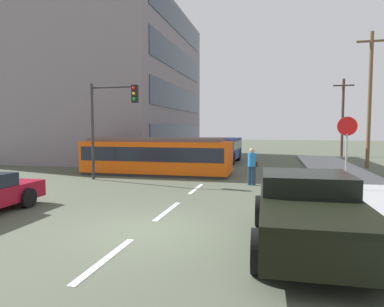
{
  "coord_description": "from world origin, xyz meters",
  "views": [
    {
      "loc": [
        3.15,
        -7.94,
        2.55
      ],
      "look_at": [
        -0.93,
        9.14,
        1.26
      ],
      "focal_mm": 32.0,
      "sensor_mm": 36.0,
      "label": 1
    }
  ],
  "objects_px": {
    "traffic_light_mast": "(110,113)",
    "utility_pole_far": "(343,116)",
    "stop_sign": "(347,137)",
    "pedestrian_crossing": "(252,164)",
    "pickup_truck_parked": "(308,211)",
    "city_bus": "(221,149)",
    "streetcar_tram": "(157,155)",
    "utility_pole_mid": "(370,98)"
  },
  "relations": [
    {
      "from": "pickup_truck_parked",
      "to": "utility_pole_far",
      "type": "distance_m",
      "value": 26.81
    },
    {
      "from": "utility_pole_mid",
      "to": "traffic_light_mast",
      "type": "bearing_deg",
      "value": -147.85
    },
    {
      "from": "pedestrian_crossing",
      "to": "traffic_light_mast",
      "type": "distance_m",
      "value": 7.26
    },
    {
      "from": "pickup_truck_parked",
      "to": "city_bus",
      "type": "bearing_deg",
      "value": 104.37
    },
    {
      "from": "city_bus",
      "to": "traffic_light_mast",
      "type": "relative_size",
      "value": 1.12
    },
    {
      "from": "pickup_truck_parked",
      "to": "stop_sign",
      "type": "relative_size",
      "value": 1.75
    },
    {
      "from": "streetcar_tram",
      "to": "utility_pole_far",
      "type": "relative_size",
      "value": 1.16
    },
    {
      "from": "pedestrian_crossing",
      "to": "city_bus",
      "type": "bearing_deg",
      "value": 106.38
    },
    {
      "from": "streetcar_tram",
      "to": "stop_sign",
      "type": "height_order",
      "value": "stop_sign"
    },
    {
      "from": "traffic_light_mast",
      "to": "pickup_truck_parked",
      "type": "bearing_deg",
      "value": -42.74
    },
    {
      "from": "streetcar_tram",
      "to": "utility_pole_mid",
      "type": "xyz_separation_m",
      "value": [
        12.2,
        6.12,
        3.45
      ]
    },
    {
      "from": "pickup_truck_parked",
      "to": "stop_sign",
      "type": "distance_m",
      "value": 7.61
    },
    {
      "from": "traffic_light_mast",
      "to": "utility_pole_far",
      "type": "relative_size",
      "value": 0.68
    },
    {
      "from": "pedestrian_crossing",
      "to": "stop_sign",
      "type": "height_order",
      "value": "stop_sign"
    },
    {
      "from": "stop_sign",
      "to": "traffic_light_mast",
      "type": "distance_m",
      "value": 10.72
    },
    {
      "from": "pickup_truck_parked",
      "to": "utility_pole_mid",
      "type": "distance_m",
      "value": 17.68
    },
    {
      "from": "streetcar_tram",
      "to": "traffic_light_mast",
      "type": "relative_size",
      "value": 1.72
    },
    {
      "from": "stop_sign",
      "to": "utility_pole_far",
      "type": "xyz_separation_m",
      "value": [
        3.25,
        18.93,
        1.5
      ]
    },
    {
      "from": "city_bus",
      "to": "utility_pole_far",
      "type": "distance_m",
      "value": 13.14
    },
    {
      "from": "city_bus",
      "to": "utility_pole_mid",
      "type": "bearing_deg",
      "value": -8.47
    },
    {
      "from": "utility_pole_mid",
      "to": "utility_pole_far",
      "type": "xyz_separation_m",
      "value": [
        0.17,
        9.62,
        -0.81
      ]
    },
    {
      "from": "traffic_light_mast",
      "to": "stop_sign",
      "type": "bearing_deg",
      "value": -3.75
    },
    {
      "from": "city_bus",
      "to": "utility_pole_far",
      "type": "xyz_separation_m",
      "value": [
        9.95,
        8.16,
        2.66
      ]
    },
    {
      "from": "streetcar_tram",
      "to": "pedestrian_crossing",
      "type": "relative_size",
      "value": 4.89
    },
    {
      "from": "city_bus",
      "to": "pedestrian_crossing",
      "type": "relative_size",
      "value": 3.19
    },
    {
      "from": "stop_sign",
      "to": "city_bus",
      "type": "bearing_deg",
      "value": 121.9
    },
    {
      "from": "streetcar_tram",
      "to": "city_bus",
      "type": "bearing_deg",
      "value": 72.29
    },
    {
      "from": "pedestrian_crossing",
      "to": "utility_pole_mid",
      "type": "relative_size",
      "value": 0.19
    },
    {
      "from": "pedestrian_crossing",
      "to": "pickup_truck_parked",
      "type": "distance_m",
      "value": 8.15
    },
    {
      "from": "pedestrian_crossing",
      "to": "stop_sign",
      "type": "relative_size",
      "value": 0.58
    },
    {
      "from": "traffic_light_mast",
      "to": "city_bus",
      "type": "bearing_deg",
      "value": 68.7
    },
    {
      "from": "city_bus",
      "to": "traffic_light_mast",
      "type": "bearing_deg",
      "value": -111.3
    },
    {
      "from": "pickup_truck_parked",
      "to": "pedestrian_crossing",
      "type": "bearing_deg",
      "value": 101.8
    },
    {
      "from": "city_bus",
      "to": "utility_pole_mid",
      "type": "relative_size",
      "value": 0.62
    },
    {
      "from": "pedestrian_crossing",
      "to": "utility_pole_far",
      "type": "xyz_separation_m",
      "value": [
        7.02,
        18.14,
        2.75
      ]
    },
    {
      "from": "pedestrian_crossing",
      "to": "traffic_light_mast",
      "type": "height_order",
      "value": "traffic_light_mast"
    },
    {
      "from": "traffic_light_mast",
      "to": "utility_pole_mid",
      "type": "height_order",
      "value": "utility_pole_mid"
    },
    {
      "from": "streetcar_tram",
      "to": "traffic_light_mast",
      "type": "xyz_separation_m",
      "value": [
        -1.51,
        -2.5,
        2.27
      ]
    },
    {
      "from": "pedestrian_crossing",
      "to": "utility_pole_mid",
      "type": "bearing_deg",
      "value": 51.19
    },
    {
      "from": "city_bus",
      "to": "utility_pole_far",
      "type": "bearing_deg",
      "value": 39.35
    },
    {
      "from": "stop_sign",
      "to": "utility_pole_mid",
      "type": "relative_size",
      "value": 0.33
    },
    {
      "from": "stop_sign",
      "to": "utility_pole_far",
      "type": "distance_m",
      "value": 19.27
    }
  ]
}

